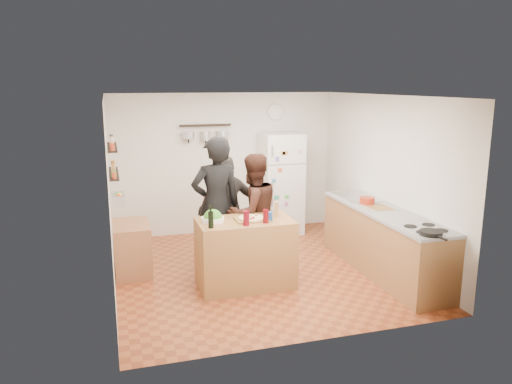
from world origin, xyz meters
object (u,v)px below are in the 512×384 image
object	(u,v)px
person_back	(228,208)
fridge	(281,183)
person_left	(216,205)
person_center	(253,213)
salad_bowl	(213,219)
red_bowl	(367,200)
side_table	(132,248)
wine_bottle	(211,220)
pepper_mill	(276,210)
counter_run	(383,242)
wall_clock	(275,112)
salt_canister	(270,216)
prep_island	(245,253)
skillet	(431,233)

from	to	relation	value
person_back	fridge	bearing A→B (deg)	-144.49
person_left	person_center	size ratio (longest dim) A/B	1.15
salad_bowl	red_bowl	distance (m)	2.40
side_table	fridge	bearing A→B (deg)	26.02
person_back	wine_bottle	bearing A→B (deg)	60.83
pepper_mill	counter_run	world-z (taller)	pepper_mill
salad_bowl	wall_clock	xyz separation A→B (m)	(1.68, 2.49, 1.21)
wine_bottle	wall_clock	xyz separation A→B (m)	(1.76, 2.76, 1.14)
salad_bowl	red_bowl	world-z (taller)	red_bowl
salt_canister	person_back	xyz separation A→B (m)	(-0.27, 1.19, -0.17)
salt_canister	fridge	world-z (taller)	fridge
person_left	person_back	distance (m)	0.57
salt_canister	fridge	size ratio (longest dim) A/B	0.07
person_back	counter_run	distance (m)	2.33
salt_canister	side_table	size ratio (longest dim) A/B	0.15
salt_canister	wall_clock	size ratio (longest dim) A/B	0.40
person_back	person_left	bearing A→B (deg)	51.75
counter_run	side_table	size ratio (longest dim) A/B	3.29
salad_bowl	salt_canister	size ratio (longest dim) A/B	2.48
wine_bottle	fridge	bearing A→B (deg)	54.00
pepper_mill	wall_clock	size ratio (longest dim) A/B	0.56
person_left	person_back	size ratio (longest dim) A/B	1.22
salad_bowl	side_table	world-z (taller)	salad_bowl
salad_bowl	person_center	world-z (taller)	person_center
salad_bowl	salt_canister	bearing A→B (deg)	-13.28
salad_bowl	wine_bottle	xyz separation A→B (m)	(-0.08, -0.27, 0.07)
person_center	side_table	world-z (taller)	person_center
wall_clock	counter_run	bearing A→B (deg)	-74.08
person_center	wall_clock	world-z (taller)	wall_clock
person_center	counter_run	world-z (taller)	person_center
pepper_mill	wall_clock	bearing A→B (deg)	71.87
prep_island	wall_clock	distance (m)	3.30
salad_bowl	skillet	bearing A→B (deg)	-29.68
skillet	side_table	xyz separation A→B (m)	(-3.34, 2.18, -0.58)
salad_bowl	prep_island	bearing A→B (deg)	-6.79
red_bowl	wall_clock	bearing A→B (deg)	107.60
prep_island	red_bowl	world-z (taller)	red_bowl
salt_canister	person_left	world-z (taller)	person_left
pepper_mill	wall_clock	distance (m)	2.86
prep_island	pepper_mill	bearing A→B (deg)	6.34
wine_bottle	pepper_mill	distance (m)	0.99
person_back	red_bowl	world-z (taller)	person_back
person_left	fridge	size ratio (longest dim) A/B	1.09
salt_canister	person_left	size ratio (longest dim) A/B	0.06
wine_bottle	person_center	distance (m)	1.09
pepper_mill	side_table	world-z (taller)	pepper_mill
pepper_mill	person_center	world-z (taller)	person_center
red_bowl	skillet	bearing A→B (deg)	-91.78
skillet	side_table	distance (m)	4.03
prep_island	skillet	bearing A→B (deg)	-33.77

